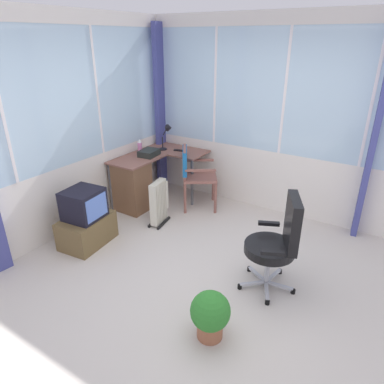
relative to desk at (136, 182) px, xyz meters
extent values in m
cube|color=beige|center=(-0.93, -1.77, -0.44)|extent=(4.90, 5.15, 0.06)
cube|color=silver|center=(-0.93, 0.33, 0.03)|extent=(3.90, 0.06, 0.89)
cube|color=silver|center=(-0.93, 0.33, 1.28)|extent=(3.82, 0.06, 1.61)
cube|color=silver|center=(-0.93, 0.33, 2.18)|extent=(3.90, 0.06, 0.18)
cube|color=white|center=(-1.58, 0.33, 1.28)|extent=(0.04, 0.07, 1.61)
cube|color=white|center=(-0.28, 0.33, 1.28)|extent=(0.04, 0.07, 1.61)
cube|color=silver|center=(1.05, -1.77, 0.03)|extent=(0.06, 4.15, 0.89)
cube|color=silver|center=(1.05, -1.77, 1.28)|extent=(0.06, 4.06, 1.61)
cube|color=silver|center=(1.05, -1.77, 2.18)|extent=(0.06, 4.15, 0.18)
cube|color=white|center=(1.05, -2.81, 1.28)|extent=(0.07, 0.04, 1.61)
cube|color=white|center=(1.05, -1.77, 1.28)|extent=(0.07, 0.04, 1.61)
cube|color=white|center=(1.05, -0.73, 1.28)|extent=(0.07, 0.04, 1.61)
cube|color=#44488F|center=(0.92, 0.20, 0.88)|extent=(0.25, 0.10, 2.58)
cube|color=#44488F|center=(0.97, -2.91, 0.88)|extent=(0.25, 0.10, 2.58)
cube|color=#865649|center=(0.35, 0.02, 0.33)|extent=(1.31, 0.53, 0.02)
cube|color=#865649|center=(0.74, -0.47, 0.33)|extent=(0.53, 0.46, 0.02)
cube|color=brown|center=(-0.08, 0.02, -0.05)|extent=(0.40, 0.49, 0.72)
cylinder|color=#4C4C51|center=(0.52, -0.66, -0.05)|extent=(0.04, 0.04, 0.73)
cylinder|color=#4C4C51|center=(-0.27, 0.24, -0.05)|extent=(0.04, 0.04, 0.73)
cylinder|color=black|center=(0.63, -0.04, 0.35)|extent=(0.13, 0.13, 0.02)
cylinder|color=black|center=(0.63, -0.04, 0.45)|extent=(0.02, 0.02, 0.19)
cylinder|color=black|center=(0.68, -0.07, 0.64)|extent=(0.03, 0.12, 0.16)
cone|color=black|center=(0.73, -0.11, 0.68)|extent=(0.13, 0.12, 0.12)
cube|color=black|center=(0.70, -0.29, 0.35)|extent=(0.08, 0.16, 0.02)
cylinder|color=pink|center=(0.32, 0.15, 0.42)|extent=(0.06, 0.06, 0.16)
cone|color=white|center=(0.32, 0.15, 0.53)|extent=(0.06, 0.06, 0.06)
cube|color=#242824|center=(0.28, -0.06, 0.39)|extent=(0.33, 0.26, 0.09)
cylinder|color=#8A554A|center=(0.47, -1.09, -0.18)|extent=(0.04, 0.04, 0.47)
cylinder|color=#8A554A|center=(0.84, -0.84, -0.18)|extent=(0.04, 0.04, 0.47)
cylinder|color=#8A554A|center=(0.23, -0.72, -0.18)|extent=(0.04, 0.04, 0.47)
cylinder|color=#8A554A|center=(0.60, -0.48, -0.18)|extent=(0.04, 0.04, 0.47)
cube|color=#8A554A|center=(0.54, -0.78, 0.07)|extent=(0.67, 0.67, 0.04)
cube|color=#8A554A|center=(0.42, -0.60, 0.30)|extent=(0.38, 0.27, 0.42)
cube|color=#1C62A2|center=(0.42, -0.60, 0.32)|extent=(0.41, 0.30, 0.35)
cube|color=#8A554A|center=(0.35, -0.90, 0.25)|extent=(0.27, 0.38, 0.03)
cube|color=#8A554A|center=(0.72, -0.66, 0.25)|extent=(0.27, 0.38, 0.03)
cube|color=#B7B7BF|center=(-0.81, -2.38, -0.37)|extent=(0.27, 0.15, 0.02)
cylinder|color=black|center=(-0.93, -2.44, -0.39)|extent=(0.05, 0.05, 0.05)
cube|color=#B7B7BF|center=(-0.66, -2.46, -0.37)|extent=(0.07, 0.28, 0.02)
cylinder|color=black|center=(-0.65, -2.60, -0.39)|extent=(0.05, 0.05, 0.05)
cube|color=#B7B7BF|center=(-0.54, -2.35, -0.37)|extent=(0.28, 0.09, 0.02)
cylinder|color=black|center=(-0.40, -2.38, -0.39)|extent=(0.05, 0.05, 0.05)
cube|color=#B7B7BF|center=(-0.61, -2.20, -0.37)|extent=(0.17, 0.26, 0.02)
cylinder|color=black|center=(-0.54, -2.08, -0.39)|extent=(0.05, 0.05, 0.05)
cube|color=#B7B7BF|center=(-0.77, -2.22, -0.37)|extent=(0.22, 0.23, 0.02)
cylinder|color=black|center=(-0.87, -2.12, -0.39)|extent=(0.05, 0.05, 0.05)
cylinder|color=#B7B7BF|center=(-0.68, -2.32, -0.18)|extent=(0.05, 0.05, 0.35)
cylinder|color=black|center=(-0.68, -2.32, 0.04)|extent=(0.50, 0.50, 0.09)
cube|color=black|center=(-0.60, -2.49, 0.34)|extent=(0.42, 0.26, 0.51)
cube|color=black|center=(-0.43, -2.21, 0.17)|extent=(0.14, 0.22, 0.04)
cube|color=black|center=(-0.92, -2.44, 0.17)|extent=(0.14, 0.22, 0.04)
cube|color=brown|center=(-1.09, -0.14, -0.23)|extent=(0.68, 0.51, 0.36)
cube|color=black|center=(-1.09, -0.14, 0.13)|extent=(0.46, 0.44, 0.36)
cube|color=#5C80DA|center=(-1.07, -0.34, 0.13)|extent=(0.34, 0.05, 0.28)
cube|color=#262628|center=(-0.95, -0.13, -0.02)|extent=(0.28, 0.25, 0.07)
cube|color=silver|center=(-0.36, -0.61, -0.09)|extent=(0.04, 0.10, 0.59)
cube|color=silver|center=(-0.32, -0.60, -0.09)|extent=(0.04, 0.10, 0.59)
cube|color=silver|center=(-0.28, -0.59, -0.09)|extent=(0.04, 0.10, 0.59)
cube|color=silver|center=(-0.24, -0.58, -0.09)|extent=(0.04, 0.10, 0.59)
cube|color=silver|center=(-0.19, -0.58, -0.09)|extent=(0.04, 0.10, 0.59)
cube|color=silver|center=(-0.15, -0.57, -0.09)|extent=(0.04, 0.10, 0.59)
cube|color=silver|center=(-0.11, -0.56, -0.09)|extent=(0.04, 0.10, 0.59)
cube|color=silver|center=(-0.07, -0.56, -0.09)|extent=(0.04, 0.10, 0.59)
cube|color=black|center=(-0.20, -0.65, -0.40)|extent=(0.35, 0.09, 0.03)
cube|color=black|center=(-0.23, -0.51, -0.40)|extent=(0.35, 0.09, 0.03)
cube|color=silver|center=(-0.03, -0.55, -0.06)|extent=(0.06, 0.10, 0.41)
cylinder|color=#995A3E|center=(-1.57, -2.16, -0.34)|extent=(0.22, 0.22, 0.15)
sphere|color=#2E7C2C|center=(-1.57, -2.16, -0.13)|extent=(0.34, 0.34, 0.34)
camera|label=1|loc=(-3.53, -3.23, 1.94)|focal=32.34mm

